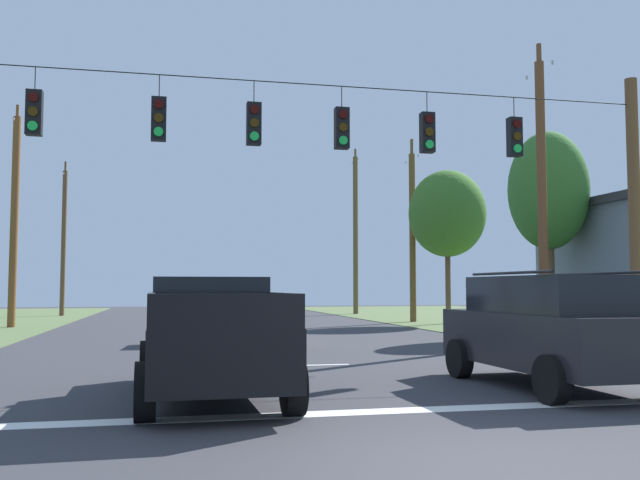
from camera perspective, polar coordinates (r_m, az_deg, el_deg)
ground_plane at (r=7.24m, az=11.84°, el=-18.07°), size 120.00×120.00×0.00m
stop_bar_stripe at (r=10.21m, az=4.18°, el=-13.93°), size 14.52×0.45×0.01m
lane_dash_0 at (r=16.00m, az=-2.04°, el=-10.29°), size 2.50×0.15×0.01m
lane_dash_1 at (r=22.27m, az=-5.00°, el=-8.48°), size 2.50×0.15×0.01m
lane_dash_2 at (r=29.09m, az=-6.75°, el=-7.40°), size 2.50×0.15×0.01m
overhead_signal_span at (r=15.57m, az=-1.37°, el=4.46°), size 17.09×0.31×7.06m
pickup_truck at (r=11.54m, az=-9.03°, el=-7.91°), size 2.37×5.44×1.95m
suv_black at (r=13.08m, az=18.41°, el=-6.88°), size 2.30×4.84×2.05m
distant_car_crossing_white at (r=21.95m, az=-7.36°, el=-6.48°), size 4.42×2.27×1.52m
utility_pole_mid_right at (r=23.84m, az=17.83°, el=3.48°), size 0.31×1.71×9.88m
utility_pole_far_right at (r=35.91m, az=7.63°, el=0.45°), size 0.32×1.96×9.47m
utility_pole_near_left at (r=46.26m, az=2.95°, el=0.56°), size 0.33×1.60×11.10m
utility_pole_distant_right at (r=33.64m, az=-23.88°, el=1.62°), size 0.34×1.58×9.98m
utility_pole_distant_left at (r=46.05m, az=-20.37°, el=-0.04°), size 0.29×1.66×9.69m
tree_roadside_far_right at (r=27.00m, az=18.29°, el=3.83°), size 2.93×2.93×7.57m
tree_roadside_left at (r=34.40m, az=10.43°, el=2.14°), size 3.76×3.76×7.52m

